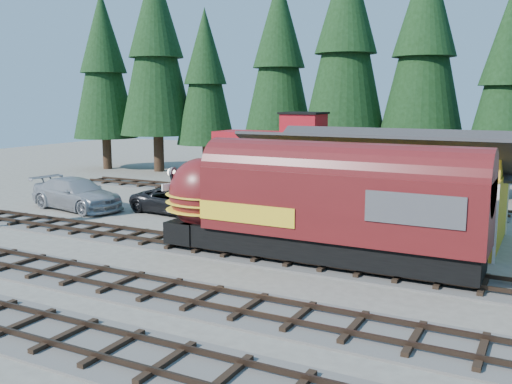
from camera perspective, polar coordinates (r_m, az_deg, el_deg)
The scene contains 7 objects.
ground at distance 20.61m, azimuth 3.45°, elevation -10.24°, with size 120.00×120.00×0.00m, color #6B665B.
track_spur at distance 40.55m, azimuth 1.04°, elevation -0.36°, with size 32.00×3.20×0.33m.
depot at distance 29.58m, azimuth 11.91°, elevation 1.50°, with size 12.80×7.00×5.30m.
locomotive at distance 24.00m, azimuth 4.89°, elevation -1.71°, with size 14.33×2.85×3.89m.
caboose at distance 39.41m, azimuth 3.40°, elevation 3.26°, with size 10.64×3.09×5.54m.
pickup_truck_a at distance 34.81m, azimuth -8.18°, elevation -0.88°, with size 2.56×5.55×1.54m, color black.
pickup_truck_b at distance 37.45m, azimuth -17.50°, elevation -0.19°, with size 2.73×6.72×1.95m, color #A4A5AB.
Camera 1 is at (7.93, -17.72, 6.91)m, focal length 40.00 mm.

